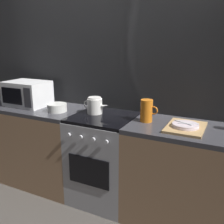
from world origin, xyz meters
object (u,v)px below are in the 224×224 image
Objects in this scene: kettle at (95,105)px; dish_pile at (186,127)px; mixing_bowl at (57,108)px; pitcher at (147,111)px; stove_unit at (104,158)px; microwave at (27,93)px.

kettle is 0.71× the size of dish_pile.
dish_pile is (0.90, -0.07, -0.06)m from kettle.
dish_pile is (1.29, 0.03, -0.02)m from mixing_bowl.
mixing_bowl is 1.00× the size of pitcher.
microwave reaches higher than stove_unit.
mixing_bowl is 0.50× the size of dish_pile.
dish_pile is (1.74, -0.03, -0.12)m from microwave.
pitcher is at bearing 4.97° from mixing_bowl.
mixing_bowl is at bearing -178.46° from dish_pile.
stove_unit is 0.91m from dish_pile.
stove_unit is 0.70m from pitcher.
mixing_bowl is at bearing -175.03° from pitcher.
pitcher is (0.43, 0.02, 0.55)m from stove_unit.
pitcher reaches higher than dish_pile.
kettle is (-0.12, 0.04, 0.53)m from stove_unit.
kettle is 1.42× the size of pitcher.
mixing_bowl is at bearing -7.63° from microwave.
dish_pile reaches higher than stove_unit.
kettle is at bearing 175.63° from dish_pile.
mixing_bowl is (-0.39, -0.10, -0.04)m from kettle.
mixing_bowl reaches higher than dish_pile.
microwave reaches higher than pitcher.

